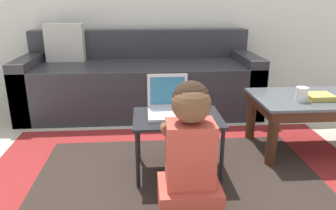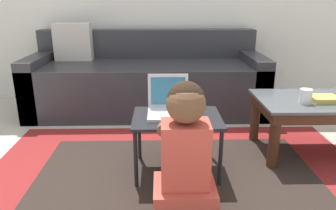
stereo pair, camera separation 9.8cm
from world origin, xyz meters
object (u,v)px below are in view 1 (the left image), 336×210
(laptop, at_px, (168,108))
(computer_mouse, at_px, (197,113))
(coffee_table, at_px, (320,106))
(cup_on_table, at_px, (302,94))
(couch, at_px, (140,81))
(person_seated, at_px, (190,155))
(laptop_desk, at_px, (177,123))
(book_on_table, at_px, (319,97))

(laptop, height_order, computer_mouse, laptop)
(coffee_table, xyz_separation_m, cup_on_table, (-0.19, -0.09, 0.12))
(couch, bearing_deg, laptop, -81.26)
(couch, distance_m, person_seated, 1.72)
(coffee_table, xyz_separation_m, person_seated, (-1.04, -0.69, 0.00))
(coffee_table, xyz_separation_m, laptop, (-1.10, -0.21, 0.08))
(laptop_desk, xyz_separation_m, computer_mouse, (0.12, -0.00, 0.07))
(laptop_desk, xyz_separation_m, cup_on_table, (0.86, 0.17, 0.12))
(person_seated, bearing_deg, laptop, 98.31)
(couch, relative_size, coffee_table, 2.33)
(cup_on_table, bearing_deg, laptop, -172.27)
(laptop_desk, bearing_deg, couch, 100.75)
(book_on_table, bearing_deg, person_seated, -147.23)
(couch, bearing_deg, coffee_table, -37.92)
(couch, height_order, coffee_table, couch)
(laptop, distance_m, cup_on_table, 0.92)
(laptop, xyz_separation_m, computer_mouse, (0.18, -0.05, -0.02))
(couch, relative_size, laptop, 8.68)
(laptop_desk, relative_size, laptop, 2.13)
(laptop_desk, height_order, person_seated, person_seated)
(laptop_desk, xyz_separation_m, laptop, (-0.05, 0.04, 0.09))
(laptop, height_order, book_on_table, laptop)
(cup_on_table, xyz_separation_m, book_on_table, (0.15, 0.04, -0.03))
(coffee_table, relative_size, laptop, 3.72)
(computer_mouse, relative_size, cup_on_table, 1.07)
(computer_mouse, xyz_separation_m, person_seated, (-0.11, -0.43, -0.06))
(laptop_desk, height_order, book_on_table, book_on_table)
(couch, height_order, laptop_desk, couch)
(computer_mouse, bearing_deg, person_seated, -103.77)
(laptop, xyz_separation_m, person_seated, (0.07, -0.48, -0.08))
(laptop_desk, relative_size, cup_on_table, 5.55)
(person_seated, bearing_deg, computer_mouse, 76.23)
(coffee_table, distance_m, laptop_desk, 1.08)
(coffee_table, height_order, cup_on_table, cup_on_table)
(book_on_table, bearing_deg, laptop_desk, -168.55)
(laptop_desk, height_order, computer_mouse, computer_mouse)
(cup_on_table, bearing_deg, computer_mouse, -167.08)
(laptop_desk, xyz_separation_m, person_seated, (0.02, -0.43, 0.00))
(computer_mouse, height_order, cup_on_table, cup_on_table)
(coffee_table, bearing_deg, laptop_desk, -166.39)
(laptop_desk, relative_size, book_on_table, 2.99)
(laptop_desk, distance_m, laptop, 0.11)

